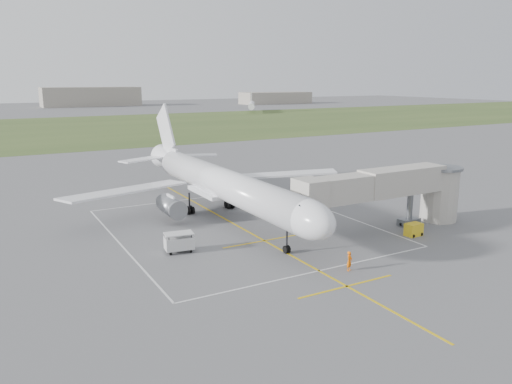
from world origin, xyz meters
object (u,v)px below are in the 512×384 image
jet_bridge (397,189)px  baggage_cart (179,242)px  ramp_worker_wing (173,213)px  gpu_unit (414,230)px  airliner (221,184)px  ramp_worker_nose (349,261)px

jet_bridge → baggage_cart: bearing=169.5°
jet_bridge → ramp_worker_wing: jet_bridge is taller
gpu_unit → baggage_cart: size_ratio=0.64×
airliner → ramp_worker_wing: (-5.58, 2.44, -3.61)m
airliner → baggage_cart: (-9.35, -9.61, -3.37)m
jet_bridge → gpu_unit: jet_bridge is taller
airliner → baggage_cart: bearing=-134.2°
airliner → ramp_worker_nose: 22.43m
jet_bridge → ramp_worker_nose: bearing=-149.6°
gpu_unit → ramp_worker_wing: bearing=133.9°
jet_bridge → baggage_cart: jet_bridge is taller
ramp_worker_nose → ramp_worker_wing: (-8.06, 24.46, -0.13)m
jet_bridge → baggage_cart: (-25.08, 4.64, -3.72)m
airliner → ramp_worker_wing: bearing=156.3°
baggage_cart → ramp_worker_nose: bearing=-38.1°
gpu_unit → baggage_cart: baggage_cart is taller
airliner → ramp_worker_nose: size_ratio=25.44×
airliner → baggage_cart: 13.83m
airliner → ramp_worker_wing: size_ratio=29.77×
airliner → ramp_worker_wing: airliner is taller
baggage_cart → ramp_worker_wing: 12.63m
airliner → gpu_unit: size_ratio=23.86×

